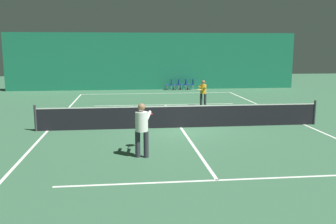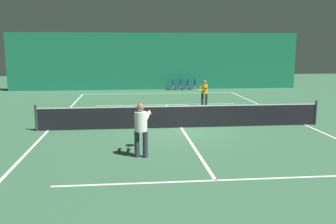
% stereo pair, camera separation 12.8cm
% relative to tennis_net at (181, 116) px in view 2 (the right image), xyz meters
% --- Properties ---
extents(ground_plane, '(60.00, 60.00, 0.00)m').
position_rel_tennis_net_xyz_m(ground_plane, '(0.00, 0.00, -0.51)').
color(ground_plane, '#386647').
extents(backdrop_curtain, '(23.00, 0.12, 4.47)m').
position_rel_tennis_net_xyz_m(backdrop_curtain, '(0.00, 14.52, 1.73)').
color(backdrop_curtain, '#196B4C').
rests_on(backdrop_curtain, ground).
extents(court_line_baseline_far, '(11.00, 0.10, 0.00)m').
position_rel_tennis_net_xyz_m(court_line_baseline_far, '(0.00, 11.90, -0.51)').
color(court_line_baseline_far, white).
rests_on(court_line_baseline_far, ground).
extents(court_line_service_far, '(8.25, 0.10, 0.00)m').
position_rel_tennis_net_xyz_m(court_line_service_far, '(0.00, 6.40, -0.51)').
color(court_line_service_far, white).
rests_on(court_line_service_far, ground).
extents(court_line_service_near, '(8.25, 0.10, 0.00)m').
position_rel_tennis_net_xyz_m(court_line_service_near, '(0.00, -6.40, -0.51)').
color(court_line_service_near, white).
rests_on(court_line_service_near, ground).
extents(court_line_sideline_left, '(0.10, 23.80, 0.00)m').
position_rel_tennis_net_xyz_m(court_line_sideline_left, '(-5.50, 0.00, -0.51)').
color(court_line_sideline_left, white).
rests_on(court_line_sideline_left, ground).
extents(court_line_sideline_right, '(0.10, 23.80, 0.00)m').
position_rel_tennis_net_xyz_m(court_line_sideline_right, '(5.50, 0.00, -0.51)').
color(court_line_sideline_right, white).
rests_on(court_line_sideline_right, ground).
extents(court_line_centre, '(0.10, 12.80, 0.00)m').
position_rel_tennis_net_xyz_m(court_line_centre, '(0.00, 0.00, -0.51)').
color(court_line_centre, white).
rests_on(court_line_centre, ground).
extents(tennis_net, '(12.00, 0.10, 1.07)m').
position_rel_tennis_net_xyz_m(tennis_net, '(0.00, 0.00, 0.00)').
color(tennis_net, black).
rests_on(tennis_net, ground).
extents(player_near, '(0.68, 1.41, 1.69)m').
position_rel_tennis_net_xyz_m(player_near, '(-1.82, -4.09, 0.48)').
color(player_near, '#2D2D38').
rests_on(player_near, ground).
extents(player_far, '(0.83, 1.30, 1.50)m').
position_rel_tennis_net_xyz_m(player_far, '(2.11, 5.58, 0.36)').
color(player_far, '#2D2D38').
rests_on(player_far, ground).
extents(courtside_chair_0, '(0.44, 0.44, 0.84)m').
position_rel_tennis_net_xyz_m(courtside_chair_0, '(1.20, 13.97, -0.03)').
color(courtside_chair_0, '#99999E').
rests_on(courtside_chair_0, ground).
extents(courtside_chair_1, '(0.44, 0.44, 0.84)m').
position_rel_tennis_net_xyz_m(courtside_chair_1, '(1.78, 13.97, -0.03)').
color(courtside_chair_1, '#99999E').
rests_on(courtside_chair_1, ground).
extents(courtside_chair_2, '(0.44, 0.44, 0.84)m').
position_rel_tennis_net_xyz_m(courtside_chair_2, '(2.36, 13.97, -0.03)').
color(courtside_chair_2, '#99999E').
rests_on(courtside_chair_2, ground).
extents(courtside_chair_3, '(0.44, 0.44, 0.84)m').
position_rel_tennis_net_xyz_m(courtside_chair_3, '(2.94, 13.97, -0.03)').
color(courtside_chair_3, '#99999E').
rests_on(courtside_chair_3, ground).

